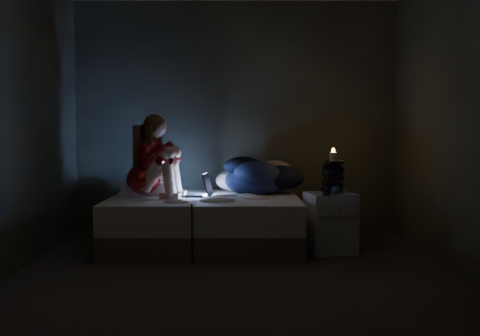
{
  "coord_description": "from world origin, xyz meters",
  "views": [
    {
      "loc": [
        0.04,
        -4.24,
        1.17
      ],
      "look_at": [
        0.05,
        1.0,
        0.8
      ],
      "focal_mm": 40.57,
      "sensor_mm": 36.0,
      "label": 1
    }
  ],
  "objects_px": {
    "candle": "(333,157)",
    "phone": "(324,194)",
    "bed": "(205,222)",
    "nightstand": "(330,223)",
    "woman": "(143,155)",
    "laptop": "(193,184)"
  },
  "relations": [
    {
      "from": "candle",
      "to": "phone",
      "type": "bearing_deg",
      "value": -121.36
    },
    {
      "from": "laptop",
      "to": "nightstand",
      "type": "bearing_deg",
      "value": -2.4
    },
    {
      "from": "bed",
      "to": "laptop",
      "type": "height_order",
      "value": "laptop"
    },
    {
      "from": "bed",
      "to": "candle",
      "type": "xyz_separation_m",
      "value": [
        1.25,
        -0.15,
        0.66
      ]
    },
    {
      "from": "laptop",
      "to": "candle",
      "type": "bearing_deg",
      "value": 1.11
    },
    {
      "from": "nightstand",
      "to": "laptop",
      "type": "bearing_deg",
      "value": 157.47
    },
    {
      "from": "laptop",
      "to": "nightstand",
      "type": "xyz_separation_m",
      "value": [
        1.33,
        -0.25,
        -0.34
      ]
    },
    {
      "from": "laptop",
      "to": "phone",
      "type": "relative_size",
      "value": 2.45
    },
    {
      "from": "bed",
      "to": "nightstand",
      "type": "xyz_separation_m",
      "value": [
        1.21,
        -0.23,
        0.03
      ]
    },
    {
      "from": "bed",
      "to": "laptop",
      "type": "relative_size",
      "value": 5.38
    },
    {
      "from": "nightstand",
      "to": "phone",
      "type": "xyz_separation_m",
      "value": [
        -0.08,
        -0.12,
        0.29
      ]
    },
    {
      "from": "woman",
      "to": "bed",
      "type": "bearing_deg",
      "value": 15.62
    },
    {
      "from": "candle",
      "to": "nightstand",
      "type": "bearing_deg",
      "value": -113.76
    },
    {
      "from": "phone",
      "to": "nightstand",
      "type": "bearing_deg",
      "value": 77.31
    },
    {
      "from": "bed",
      "to": "nightstand",
      "type": "bearing_deg",
      "value": -10.58
    },
    {
      "from": "bed",
      "to": "laptop",
      "type": "bearing_deg",
      "value": 168.93
    },
    {
      "from": "laptop",
      "to": "bed",
      "type": "bearing_deg",
      "value": -2.85
    },
    {
      "from": "nightstand",
      "to": "phone",
      "type": "bearing_deg",
      "value": -137.83
    },
    {
      "from": "candle",
      "to": "phone",
      "type": "distance_m",
      "value": 0.4
    },
    {
      "from": "bed",
      "to": "woman",
      "type": "distance_m",
      "value": 0.9
    },
    {
      "from": "laptop",
      "to": "phone",
      "type": "distance_m",
      "value": 1.3
    },
    {
      "from": "laptop",
      "to": "candle",
      "type": "xyz_separation_m",
      "value": [
        1.36,
        -0.17,
        0.28
      ]
    }
  ]
}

